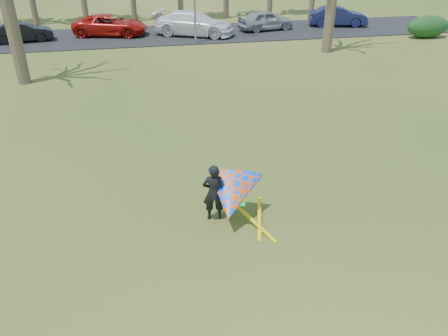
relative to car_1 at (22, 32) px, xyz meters
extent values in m
plane|color=#224A10|center=(9.80, -24.60, -0.72)|extent=(100.00, 100.00, 0.00)
cube|color=black|center=(9.80, 0.40, -0.69)|extent=(46.00, 7.00, 0.06)
cylinder|color=#4D3E2E|center=(1.80, -9.60, 1.38)|extent=(0.64, 0.64, 4.20)
cylinder|color=#4E3F2F|center=(19.80, -6.60, 1.27)|extent=(0.64, 0.64, 3.99)
ellipsoid|color=#163D18|center=(28.61, -4.19, 0.07)|extent=(3.18, 1.44, 1.59)
imported|color=black|center=(0.00, 0.00, 0.00)|extent=(4.20, 2.04, 1.33)
imported|color=#B0140E|center=(5.96, 0.93, 0.08)|extent=(5.77, 3.62, 1.49)
imported|color=white|center=(12.01, -0.28, 0.19)|extent=(6.37, 4.67, 1.72)
imported|color=gray|center=(17.73, 0.49, 0.07)|extent=(4.57, 2.56, 1.47)
imported|color=#171B45|center=(23.89, 0.91, 0.10)|extent=(4.85, 2.60, 1.52)
imported|color=black|center=(9.35, -23.43, 0.11)|extent=(0.64, 0.45, 1.67)
cone|color=blue|center=(9.80, -23.68, 0.13)|extent=(2.13, 2.39, 2.02)
cube|color=#0CBF19|center=(9.92, -23.76, 0.08)|extent=(0.62, 0.60, 0.24)
cube|color=yellow|center=(10.35, -24.03, -0.71)|extent=(0.85, 1.66, 0.28)
cube|color=yellow|center=(10.55, -23.83, -0.71)|extent=(0.56, 1.76, 0.22)
camera|label=1|loc=(7.65, -33.29, 6.42)|focal=35.00mm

